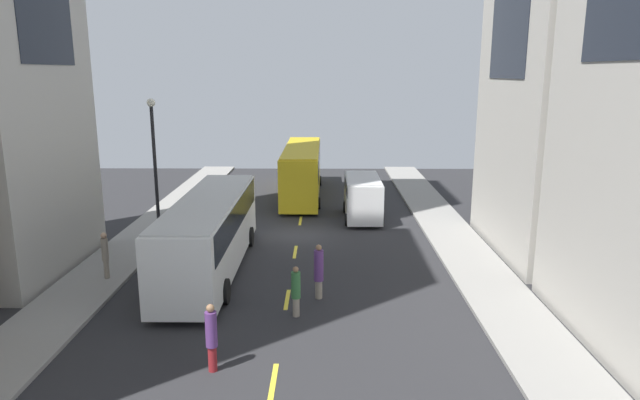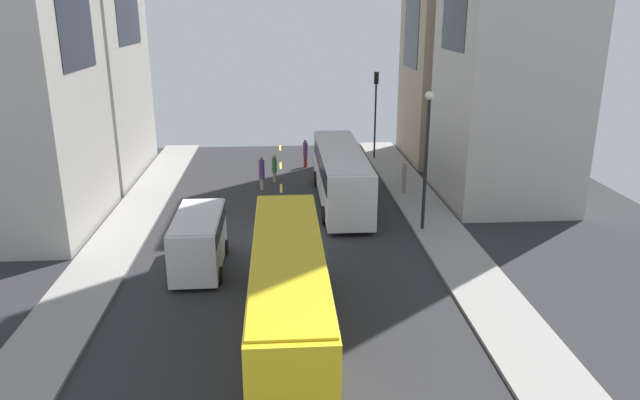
% 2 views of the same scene
% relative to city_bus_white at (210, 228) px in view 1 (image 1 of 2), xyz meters
% --- Properties ---
extents(ground_plane, '(43.59, 43.59, 0.00)m').
position_rel_city_bus_white_xyz_m(ground_plane, '(3.63, 5.71, -2.01)').
color(ground_plane, '#28282B').
extents(sidewalk_west, '(2.81, 44.00, 0.15)m').
position_rel_city_bus_white_xyz_m(sidewalk_west, '(-4.77, 5.71, -1.93)').
color(sidewalk_west, gray).
rests_on(sidewalk_west, ground).
extents(sidewalk_east, '(2.81, 44.00, 0.15)m').
position_rel_city_bus_white_xyz_m(sidewalk_east, '(12.02, 5.71, -1.93)').
color(sidewalk_east, gray).
rests_on(sidewalk_east, ground).
extents(lane_stripe_1, '(0.16, 2.00, 0.01)m').
position_rel_city_bus_white_xyz_m(lane_stripe_1, '(3.63, -9.29, -2.00)').
color(lane_stripe_1, yellow).
rests_on(lane_stripe_1, ground).
extents(lane_stripe_2, '(0.16, 2.00, 0.01)m').
position_rel_city_bus_white_xyz_m(lane_stripe_2, '(3.63, -3.29, -2.00)').
color(lane_stripe_2, yellow).
rests_on(lane_stripe_2, ground).
extents(lane_stripe_3, '(0.16, 2.00, 0.01)m').
position_rel_city_bus_white_xyz_m(lane_stripe_3, '(3.63, 2.71, -2.00)').
color(lane_stripe_3, yellow).
rests_on(lane_stripe_3, ground).
extents(lane_stripe_4, '(0.16, 2.00, 0.01)m').
position_rel_city_bus_white_xyz_m(lane_stripe_4, '(3.63, 8.71, -2.00)').
color(lane_stripe_4, yellow).
rests_on(lane_stripe_4, ground).
extents(lane_stripe_5, '(0.16, 2.00, 0.01)m').
position_rel_city_bus_white_xyz_m(lane_stripe_5, '(3.63, 14.71, -2.00)').
color(lane_stripe_5, yellow).
rests_on(lane_stripe_5, ground).
extents(lane_stripe_6, '(0.16, 2.00, 0.01)m').
position_rel_city_bus_white_xyz_m(lane_stripe_6, '(3.63, 20.71, -2.00)').
color(lane_stripe_6, yellow).
rests_on(lane_stripe_6, ground).
extents(lane_stripe_7, '(0.16, 2.00, 0.01)m').
position_rel_city_bus_white_xyz_m(lane_stripe_7, '(3.63, 26.71, -2.00)').
color(lane_stripe_7, yellow).
rests_on(lane_stripe_7, ground).
extents(city_bus_white, '(2.80, 11.91, 3.35)m').
position_rel_city_bus_white_xyz_m(city_bus_white, '(0.00, 0.00, 0.00)').
color(city_bus_white, silver).
rests_on(city_bus_white, ground).
extents(streetcar_yellow, '(2.70, 12.38, 3.59)m').
position_rel_city_bus_white_xyz_m(streetcar_yellow, '(3.46, 15.68, 0.12)').
color(streetcar_yellow, yellow).
rests_on(streetcar_yellow, ground).
extents(delivery_van_white, '(2.25, 5.06, 2.58)m').
position_rel_city_bus_white_xyz_m(delivery_van_white, '(7.40, 9.23, -0.50)').
color(delivery_van_white, white).
rests_on(delivery_van_white, ground).
extents(pedestrian_crossing_near, '(0.35, 0.35, 2.14)m').
position_rel_city_bus_white_xyz_m(pedestrian_crossing_near, '(1.76, -8.70, -0.87)').
color(pedestrian_crossing_near, maroon).
rests_on(pedestrian_crossing_near, ground).
extents(pedestrian_waiting_curb, '(0.34, 0.34, 1.92)m').
position_rel_city_bus_white_xyz_m(pedestrian_waiting_curb, '(4.06, -4.81, -1.00)').
color(pedestrian_waiting_curb, gray).
rests_on(pedestrian_waiting_curb, ground).
extents(pedestrian_walking_far, '(0.37, 0.37, 2.22)m').
position_rel_city_bus_white_xyz_m(pedestrian_walking_far, '(4.87, -3.11, -0.84)').
color(pedestrian_walking_far, gray).
rests_on(pedestrian_walking_far, ground).
extents(pedestrian_crossing_mid, '(0.29, 0.29, 2.02)m').
position_rel_city_bus_white_xyz_m(pedestrian_crossing_mid, '(-4.21, -1.36, -0.75)').
color(pedestrian_crossing_mid, gray).
rests_on(pedestrian_crossing_mid, ground).
extents(streetlamp_near, '(0.44, 0.44, 7.29)m').
position_rel_city_bus_white_xyz_m(streetlamp_near, '(-3.86, 5.19, 2.59)').
color(streetlamp_near, black).
rests_on(streetlamp_near, ground).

